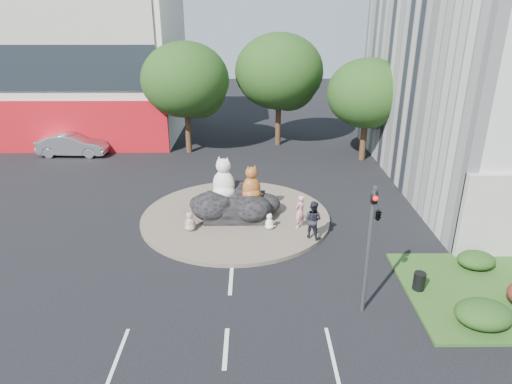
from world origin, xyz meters
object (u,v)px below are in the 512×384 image
(cat_white, at_px, (224,177))
(cat_tabby, at_px, (251,182))
(pedestrian_pink, at_px, (300,212))
(litter_bin, at_px, (419,281))
(kitten_calico, at_px, (190,221))
(pedestrian_dark, at_px, (313,220))
(parked_car, at_px, (73,144))
(kitten_white, at_px, (269,221))

(cat_white, bearing_deg, cat_tabby, 13.04)
(cat_white, bearing_deg, pedestrian_pink, -3.79)
(cat_tabby, bearing_deg, litter_bin, -67.91)
(cat_tabby, distance_m, kitten_calico, 3.80)
(pedestrian_dark, xyz_separation_m, litter_bin, (3.72, -4.25, -0.66))
(pedestrian_dark, bearing_deg, kitten_calico, 24.35)
(cat_white, distance_m, litter_bin, 10.93)
(parked_car, bearing_deg, pedestrian_pink, -126.58)
(kitten_calico, height_order, litter_bin, kitten_calico)
(cat_tabby, bearing_deg, pedestrian_dark, -64.20)
(parked_car, xyz_separation_m, litter_bin, (20.16, -18.02, -0.36))
(cat_tabby, xyz_separation_m, parked_car, (-13.51, 11.10, -1.18))
(kitten_calico, xyz_separation_m, pedestrian_pink, (5.48, 0.24, 0.36))
(kitten_white, height_order, pedestrian_pink, pedestrian_pink)
(cat_tabby, height_order, litter_bin, cat_tabby)
(parked_car, height_order, litter_bin, parked_car)
(pedestrian_dark, bearing_deg, pedestrian_pink, -32.80)
(pedestrian_pink, bearing_deg, kitten_white, -36.30)
(cat_white, relative_size, kitten_white, 2.69)
(pedestrian_pink, bearing_deg, litter_bin, 86.61)
(kitten_white, xyz_separation_m, parked_car, (-14.40, 12.82, 0.23))
(pedestrian_dark, distance_m, litter_bin, 5.69)
(parked_car, bearing_deg, kitten_white, -129.74)
(cat_tabby, distance_m, pedestrian_dark, 4.06)
(pedestrian_pink, bearing_deg, cat_tabby, -74.80)
(cat_tabby, relative_size, parked_car, 0.36)
(litter_bin, bearing_deg, cat_white, 138.70)
(cat_tabby, xyz_separation_m, pedestrian_dark, (2.92, -2.67, -0.89))
(pedestrian_pink, height_order, parked_car, pedestrian_pink)
(parked_car, bearing_deg, cat_white, -130.20)
(kitten_white, distance_m, pedestrian_pink, 1.59)
(kitten_white, distance_m, litter_bin, 7.76)
(kitten_calico, bearing_deg, kitten_white, 5.25)
(litter_bin, bearing_deg, kitten_white, 137.87)
(cat_tabby, xyz_separation_m, kitten_calico, (-3.06, -1.82, -1.33))
(pedestrian_pink, xyz_separation_m, parked_car, (-15.93, 12.67, -0.21))
(kitten_calico, bearing_deg, cat_white, 55.40)
(pedestrian_pink, bearing_deg, cat_white, -66.29)
(kitten_calico, relative_size, kitten_white, 1.19)
(cat_white, distance_m, parked_car, 16.31)
(pedestrian_dark, bearing_deg, parked_car, -7.45)
(pedestrian_pink, bearing_deg, kitten_calico, -39.19)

